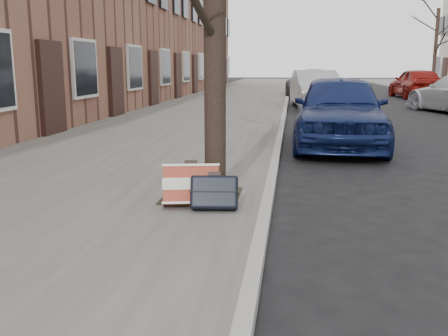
# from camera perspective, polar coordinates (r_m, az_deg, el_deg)

# --- Properties ---
(ground) EXTENTS (120.00, 120.00, 0.00)m
(ground) POSITION_cam_1_polar(r_m,az_deg,el_deg) (4.64, 19.95, -9.15)
(ground) COLOR black
(ground) RESTS_ON ground
(near_sidewalk) EXTENTS (5.00, 70.00, 0.12)m
(near_sidewalk) POSITION_cam_1_polar(r_m,az_deg,el_deg) (19.49, -0.18, 7.21)
(near_sidewalk) COLOR slate
(near_sidewalk) RESTS_ON ground
(house_near) EXTENTS (6.80, 40.00, 7.00)m
(house_near) POSITION_cam_1_polar(r_m,az_deg,el_deg) (22.08, -15.80, 16.26)
(house_near) COLOR brown
(house_near) RESTS_ON ground
(dirt_patch) EXTENTS (0.85, 0.85, 0.02)m
(dirt_patch) POSITION_cam_1_polar(r_m,az_deg,el_deg) (5.73, -2.55, -3.17)
(dirt_patch) COLOR black
(dirt_patch) RESTS_ON near_sidewalk
(suitcase_red) EXTENTS (0.63, 0.42, 0.45)m
(suitcase_red) POSITION_cam_1_polar(r_m,az_deg,el_deg) (5.29, -3.78, -2.00)
(suitcase_red) COLOR maroon
(suitcase_red) RESTS_ON near_sidewalk
(suitcase_navy) EXTENTS (0.52, 0.34, 0.38)m
(suitcase_navy) POSITION_cam_1_polar(r_m,az_deg,el_deg) (5.14, -1.11, -2.76)
(suitcase_navy) COLOR black
(suitcase_navy) RESTS_ON near_sidewalk
(car_near_front) EXTENTS (1.86, 4.28, 1.44)m
(car_near_front) POSITION_cam_1_polar(r_m,az_deg,el_deg) (10.14, 13.00, 6.46)
(car_near_front) COLOR #101A47
(car_near_front) RESTS_ON ground
(car_near_mid) EXTENTS (1.91, 4.38, 1.40)m
(car_near_mid) POSITION_cam_1_polar(r_m,az_deg,el_deg) (18.81, 10.40, 8.81)
(car_near_mid) COLOR #A1A3A8
(car_near_mid) RESTS_ON ground
(car_near_back) EXTENTS (2.85, 5.15, 1.36)m
(car_near_back) POSITION_cam_1_polar(r_m,az_deg,el_deg) (25.89, 10.09, 9.54)
(car_near_back) COLOR #333338
(car_near_back) RESTS_ON ground
(car_far_back) EXTENTS (2.03, 4.36, 1.45)m
(car_far_back) POSITION_cam_1_polar(r_m,az_deg,el_deg) (26.03, 21.06, 9.05)
(car_far_back) COLOR maroon
(car_far_back) RESTS_ON ground
(tree_far_c) EXTENTS (0.20, 0.20, 4.67)m
(tree_far_c) POSITION_cam_1_polar(r_m,az_deg,el_deg) (32.46, 23.01, 12.35)
(tree_far_c) COLOR black
(tree_far_c) RESTS_ON far_sidewalk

